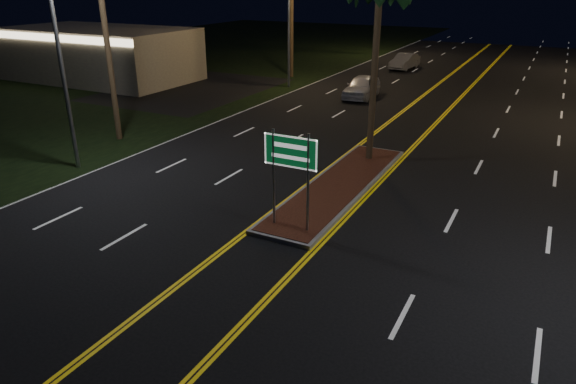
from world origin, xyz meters
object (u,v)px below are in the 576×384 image
Objects in this scene: commercial_building at (99,54)px; car_far at (405,60)px; streetlight_left_mid at (294,8)px; car_near at (362,85)px; median_island at (339,186)px; highway_sign at (291,161)px; streetlight_left_near at (63,32)px.

commercial_building is 26.15m from car_far.
streetlight_left_mid is 7.52m from car_near.
car_far is at bearing 38.53° from commercial_building.
car_near is at bearing -80.73° from car_far.
highway_sign is (0.00, -4.20, 2.32)m from median_island.
streetlight_left_mid is at bearing 116.59° from highway_sign.
car_near reaches higher than car_far.
car_near is at bearing 73.27° from streetlight_left_near.
car_near is 1.10× the size of car_far.
streetlight_left_mid is at bearing 14.61° from commercial_building.
highway_sign is 0.61× the size of car_near.
highway_sign is at bearing -33.48° from commercial_building.
streetlight_left_mid reaches higher than highway_sign.
commercial_building is 3.16× the size of car_far.
highway_sign is at bearing -63.41° from streetlight_left_mid.
streetlight_left_near is 20.45m from car_near.
car_near is at bearing -9.49° from streetlight_left_mid.
car_near is (5.72, -0.96, -4.78)m from streetlight_left_mid.
commercial_building reaches higher than highway_sign.
car_far is (5.05, 12.26, -4.87)m from streetlight_left_mid.
car_far is (20.43, 16.27, -1.21)m from commercial_building.
streetlight_left_mid is (-10.61, 17.00, 5.57)m from median_island.
highway_sign is 20.88m from car_near.
streetlight_left_near is (-10.61, 1.20, 3.25)m from highway_sign.
highway_sign is 0.36× the size of streetlight_left_mid.
car_far reaches higher than median_island.
streetlight_left_near is 1.00× the size of streetlight_left_mid.
car_near is (21.11, 3.05, -1.13)m from commercial_building.
commercial_building is 22.49m from streetlight_left_near.
median_island is at bearing -76.18° from car_near.
commercial_building is at bearing 153.45° from median_island.
streetlight_left_mid is 1.72× the size of car_near.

